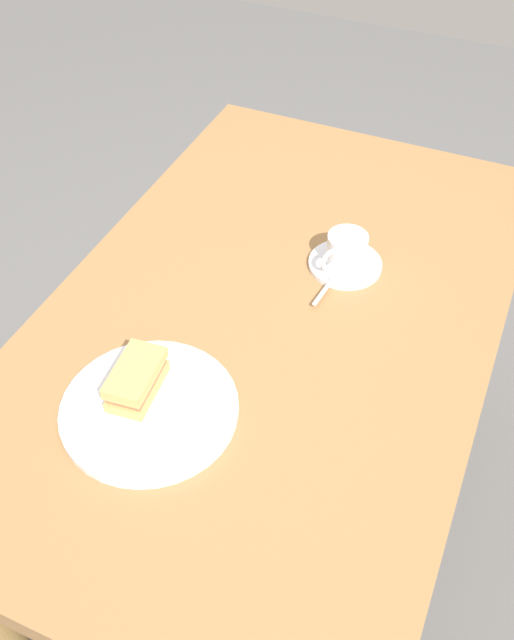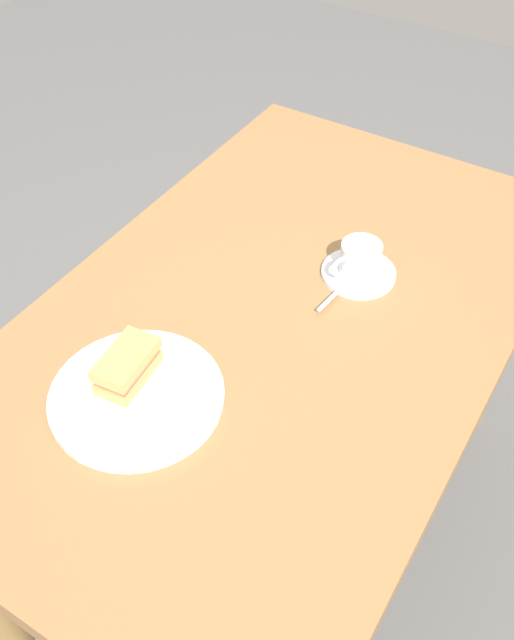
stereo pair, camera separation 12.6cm
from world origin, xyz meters
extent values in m
plane|color=#5D5C5C|center=(0.00, 0.00, 0.00)|extent=(6.00, 6.00, 0.00)
cube|color=olive|center=(0.00, 0.00, 0.71)|extent=(1.32, 0.80, 0.05)
cylinder|color=olive|center=(-0.58, -0.32, 0.34)|extent=(0.08, 0.08, 0.69)
cylinder|color=olive|center=(-0.58, 0.32, 0.34)|extent=(0.08, 0.08, 0.69)
cylinder|color=white|center=(0.30, -0.09, 0.74)|extent=(0.29, 0.29, 0.01)
cube|color=tan|center=(0.27, -0.12, 0.76)|extent=(0.12, 0.08, 0.02)
cube|color=#BD6447|center=(0.27, -0.12, 0.77)|extent=(0.11, 0.07, 0.01)
cube|color=tan|center=(0.27, -0.12, 0.79)|extent=(0.12, 0.08, 0.02)
cylinder|color=white|center=(-0.17, 0.08, 0.74)|extent=(0.14, 0.14, 0.01)
cylinder|color=white|center=(-0.17, 0.08, 0.78)|extent=(0.08, 0.08, 0.06)
cylinder|color=#A97B45|center=(-0.17, 0.08, 0.80)|extent=(0.07, 0.07, 0.01)
torus|color=white|center=(-0.13, 0.06, 0.78)|extent=(0.04, 0.03, 0.05)
cube|color=silver|center=(-0.07, 0.07, 0.75)|extent=(0.08, 0.01, 0.00)
ellipsoid|color=silver|center=(-0.12, 0.08, 0.75)|extent=(0.03, 0.02, 0.01)
camera|label=1|loc=(0.87, 0.35, 1.66)|focal=40.12mm
camera|label=2|loc=(0.81, 0.46, 1.66)|focal=40.12mm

